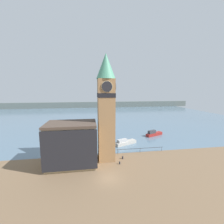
# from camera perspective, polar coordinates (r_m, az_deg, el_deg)

# --- Properties ---
(ground_plane) EXTENTS (160.00, 160.00, 0.00)m
(ground_plane) POSITION_cam_1_polar(r_m,az_deg,el_deg) (28.98, -1.46, -23.97)
(ground_plane) COLOR brown
(water) EXTENTS (160.00, 120.00, 0.00)m
(water) POSITION_cam_1_polar(r_m,az_deg,el_deg) (95.74, -6.77, -1.01)
(water) COLOR slate
(water) RESTS_ON ground_plane
(far_shoreline) EXTENTS (180.00, 3.00, 5.00)m
(far_shoreline) POSITION_cam_1_polar(r_m,az_deg,el_deg) (135.09, -7.38, 2.78)
(far_shoreline) COLOR slate
(far_shoreline) RESTS_ON water
(pier_railing) EXTENTS (12.03, 0.08, 1.09)m
(pier_railing) POSITION_cam_1_polar(r_m,az_deg,el_deg) (39.14, 10.66, -13.59)
(pier_railing) COLOR #333338
(pier_railing) RESTS_ON ground_plane
(clock_tower) EXTENTS (4.04, 4.04, 23.01)m
(clock_tower) POSITION_cam_1_polar(r_m,az_deg,el_deg) (32.17, -2.26, 2.52)
(clock_tower) COLOR #9E754C
(clock_tower) RESTS_ON ground_plane
(pier_building) EXTENTS (10.19, 7.28, 8.91)m
(pier_building) POSITION_cam_1_polar(r_m,az_deg,el_deg) (32.74, -15.08, -11.61)
(pier_building) COLOR tan
(pier_building) RESTS_ON ground_plane
(boat_near) EXTENTS (6.75, 4.26, 1.68)m
(boat_near) POSITION_cam_1_polar(r_m,az_deg,el_deg) (43.96, 4.94, -11.44)
(boat_near) COLOR #B7B2A8
(boat_near) RESTS_ON water
(boat_far) EXTENTS (6.65, 4.06, 1.99)m
(boat_far) POSITION_cam_1_polar(r_m,az_deg,el_deg) (53.66, 15.56, -7.93)
(boat_far) COLOR maroon
(boat_far) RESTS_ON water
(mooring_bollard_near) EXTENTS (0.37, 0.37, 0.68)m
(mooring_bollard_near) POSITION_cam_1_polar(r_m,az_deg,el_deg) (35.60, 4.09, -16.82)
(mooring_bollard_near) COLOR #2D2D33
(mooring_bollard_near) RESTS_ON ground_plane
(mooring_bollard_far) EXTENTS (0.30, 0.30, 0.63)m
(mooring_bollard_far) POSITION_cam_1_polar(r_m,az_deg,el_deg) (33.34, 2.95, -18.69)
(mooring_bollard_far) COLOR #2D2D33
(mooring_bollard_far) RESTS_ON ground_plane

